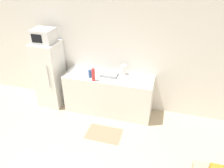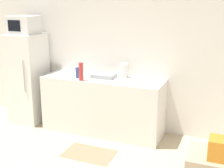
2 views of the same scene
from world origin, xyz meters
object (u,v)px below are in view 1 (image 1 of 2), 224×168
refrigerator (50,74)px  microwave (44,36)px  bottle_short (90,74)px  paper_towel_roll (124,70)px  bottle_tall (93,75)px

refrigerator → microwave: (-0.00, -0.00, 0.94)m
refrigerator → bottle_short: (1.07, -0.10, 0.22)m
refrigerator → microwave: size_ratio=3.56×
microwave → refrigerator: bearing=73.5°
refrigerator → paper_towel_roll: size_ratio=6.89×
bottle_short → paper_towel_roll: (0.67, 0.32, 0.03)m
microwave → bottle_short: size_ratio=2.58×
bottle_short → paper_towel_roll: 0.75m
microwave → bottle_tall: microwave is taller
microwave → bottle_tall: bearing=-10.5°
bottle_short → microwave: bearing=174.8°
refrigerator → microwave: microwave is taller
microwave → bottle_tall: 1.38m
refrigerator → bottle_short: refrigerator is taller
bottle_tall → paper_towel_roll: size_ratio=1.23×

